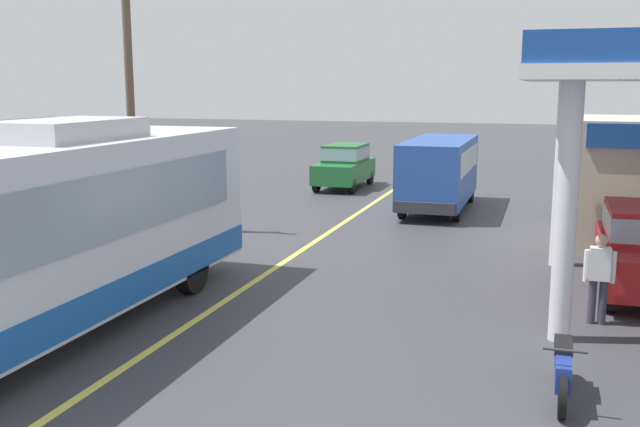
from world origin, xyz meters
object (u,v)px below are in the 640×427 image
(pedestrian_near_pump, at_px, (599,274))
(car_trailing_behind_bus, at_px, (345,164))
(minibus_opposing_lane, at_px, (439,168))
(motorcycle_parked_forecourt, at_px, (562,368))
(coach_bus_main, at_px, (36,241))

(pedestrian_near_pump, height_order, car_trailing_behind_bus, car_trailing_behind_bus)
(minibus_opposing_lane, height_order, car_trailing_behind_bus, minibus_opposing_lane)
(minibus_opposing_lane, xyz_separation_m, pedestrian_near_pump, (4.54, -11.35, -0.54))
(pedestrian_near_pump, distance_m, car_trailing_behind_bus, 18.08)
(pedestrian_near_pump, bearing_deg, motorcycle_parked_forecourt, -100.41)
(pedestrian_near_pump, bearing_deg, minibus_opposing_lane, 111.82)
(coach_bus_main, height_order, car_trailing_behind_bus, coach_bus_main)
(coach_bus_main, relative_size, minibus_opposing_lane, 1.80)
(minibus_opposing_lane, relative_size, pedestrian_near_pump, 3.69)
(coach_bus_main, distance_m, minibus_opposing_lane, 15.75)
(minibus_opposing_lane, distance_m, car_trailing_behind_bus, 6.27)
(coach_bus_main, bearing_deg, minibus_opposing_lane, 73.42)
(minibus_opposing_lane, bearing_deg, car_trailing_behind_bus, 137.17)
(minibus_opposing_lane, distance_m, motorcycle_parked_forecourt, 15.41)
(coach_bus_main, xyz_separation_m, motorcycle_parked_forecourt, (8.39, 0.22, -1.28))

